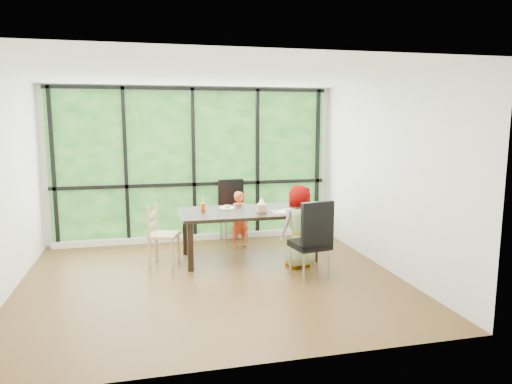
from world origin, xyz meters
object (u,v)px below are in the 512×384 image
dining_table (248,234)px  child_older (298,226)px  orange_cup (203,207)px  tissue_box (262,208)px  child_toddler (240,219)px  chair_end_beech (164,235)px  plate_far (227,208)px  chair_window_leather (234,211)px  chair_interior_leather (310,239)px  plate_near (287,212)px  green_cup (305,208)px  white_mug (307,205)px

dining_table → child_older: 0.88m
dining_table → orange_cup: size_ratio=18.41×
tissue_box → child_toddler: bearing=103.2°
chair_end_beech → child_toddler: (1.28, 0.67, 0.02)m
plate_far → chair_window_leather: bearing=72.5°
chair_interior_leather → orange_cup: bearing=-54.1°
chair_interior_leather → child_toddler: size_ratio=1.14×
plate_far → plate_near: size_ratio=0.91×
plate_near → orange_cup: size_ratio=2.41×
chair_interior_leather → chair_end_beech: size_ratio=1.20×
chair_end_beech → tissue_box: 1.51m
green_cup → orange_cup: bearing=161.7°
dining_table → white_mug: bearing=1.8°
orange_cup → green_cup: orange_cup is taller
plate_far → chair_interior_leather: bearing=-55.6°
child_toddler → plate_near: bearing=-77.0°
dining_table → chair_end_beech: bearing=-178.3°
plate_far → orange_cup: size_ratio=2.19×
chair_window_leather → child_older: 1.74m
orange_cup → chair_window_leather: bearing=53.1°
child_older → tissue_box: child_older is taller
green_cup → white_mug: green_cup is taller
child_toddler → tissue_box: bearing=-95.3°
chair_end_beech → child_older: child_older is taller
dining_table → plate_near: bearing=-25.5°
chair_window_leather → plate_near: size_ratio=3.99×
chair_interior_leather → child_older: 0.48m
plate_near → green_cup: green_cup is taller
dining_table → child_toddler: (0.00, 0.63, 0.10)m
child_older → plate_far: 1.23m
chair_interior_leather → dining_table: bearing=-70.0°
dining_table → plate_near: size_ratio=7.62×
tissue_box → orange_cup: bearing=159.8°
chair_window_leather → chair_end_beech: (-1.25, -1.07, -0.09)m
chair_window_leather → chair_end_beech: 1.65m
chair_end_beech → child_toddler: size_ratio=0.95×
chair_end_beech → tissue_box: (1.46, -0.09, 0.36)m
plate_far → orange_cup: bearing=-171.4°
child_toddler → plate_near: (0.55, -0.89, 0.28)m
white_mug → plate_far: bearing=170.6°
plate_near → child_older: bearing=-79.4°
chair_interior_leather → plate_far: chair_interior_leather is taller
chair_end_beech → white_mug: chair_end_beech is taller
chair_window_leather → tissue_box: (0.21, -1.16, 0.27)m
chair_end_beech → plate_far: bearing=-56.8°
orange_cup → white_mug: 1.65m
green_cup → child_toddler: bearing=130.6°
plate_far → white_mug: size_ratio=2.94×
plate_near → white_mug: (0.42, 0.29, 0.03)m
child_toddler → green_cup: size_ratio=8.54×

